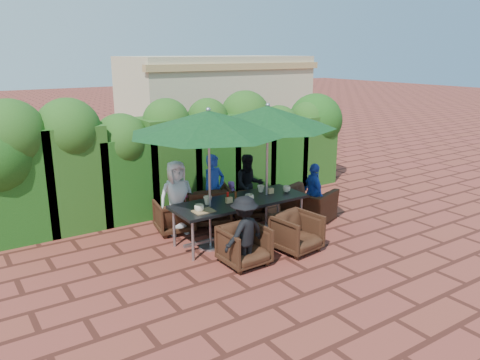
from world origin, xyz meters
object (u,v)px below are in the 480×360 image
umbrella_right (268,117)px  chair_near_left (244,244)px  umbrella_left (208,122)px  chair_far_right (248,200)px  chair_near_right (297,231)px  chair_far_mid (207,203)px  chair_end_right (308,199)px  dining_table (240,204)px  chair_far_left (174,215)px

umbrella_right → chair_near_left: 2.37m
chair_near_left → umbrella_right: bearing=38.1°
chair_near_left → umbrella_left: bearing=94.8°
chair_far_right → chair_near_right: chair_near_right is taller
umbrella_left → umbrella_right: 1.24m
chair_far_mid → chair_end_right: bearing=173.0°
umbrella_right → chair_near_left: (-1.14, -0.94, -1.86)m
umbrella_left → chair_near_right: umbrella_left is taller
chair_far_right → dining_table: bearing=72.8°
chair_near_right → dining_table: bearing=111.0°
chair_near_left → chair_near_right: size_ratio=0.98×
dining_table → umbrella_left: bearing=-178.7°
chair_far_left → chair_far_mid: 0.76m
dining_table → chair_far_left: (-0.85, 1.00, -0.33)m
dining_table → chair_far_left: bearing=130.3°
dining_table → chair_far_mid: chair_far_mid is taller
chair_far_right → umbrella_right: bearing=100.4°
dining_table → chair_near_right: 1.16m
umbrella_left → chair_near_right: (1.16, -0.97, -1.85)m
dining_table → chair_far_left: dining_table is taller
chair_far_mid → chair_far_right: bearing=-165.8°
umbrella_right → dining_table: bearing=-179.4°
chair_far_left → chair_near_left: 1.95m
chair_far_left → chair_near_right: 2.41m
chair_near_left → chair_near_right: bearing=-4.1°
chair_far_left → chair_near_left: (0.31, -1.93, 0.01)m
umbrella_right → chair_near_right: 2.10m
chair_far_left → chair_near_left: bearing=109.0°
chair_far_left → umbrella_left: bearing=111.7°
umbrella_left → chair_far_mid: 2.13m
umbrella_right → chair_near_right: size_ratio=3.40×
chair_far_right → chair_far_mid: bearing=18.8°
chair_far_left → chair_near_right: bearing=134.6°
umbrella_right → chair_near_left: size_ratio=3.47×
umbrella_left → dining_table: bearing=1.3°
dining_table → chair_near_right: dining_table is taller
umbrella_right → chair_end_right: (1.14, 0.10, -1.78)m
dining_table → chair_far_left: size_ratio=3.67×
chair_far_left → chair_near_left: chair_near_left is taller
umbrella_left → chair_far_mid: size_ratio=3.09×
umbrella_left → chair_far_right: (1.46, 0.96, -1.86)m
dining_table → chair_near_left: 1.12m
chair_end_right → chair_near_left: bearing=96.0°
chair_far_mid → chair_near_left: (-0.44, -1.96, -0.08)m
umbrella_left → chair_end_right: size_ratio=2.73×
chair_end_right → chair_far_mid: bearing=45.0°
chair_far_right → chair_end_right: 1.24m
chair_far_mid → chair_end_right: (1.84, -0.92, -0.00)m
chair_far_left → dining_table: bearing=140.2°
chair_far_mid → chair_far_right: chair_far_mid is taller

